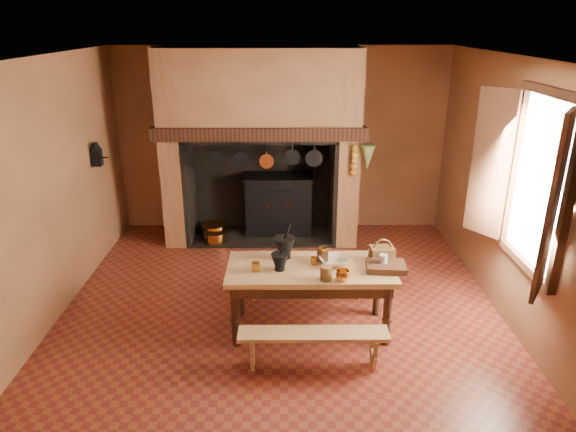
% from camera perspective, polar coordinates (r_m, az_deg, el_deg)
% --- Properties ---
extents(floor, '(5.50, 5.50, 0.00)m').
position_cam_1_polar(floor, '(5.93, -0.80, -11.04)').
color(floor, maroon).
rests_on(floor, ground).
extents(ceiling, '(5.50, 5.50, 0.00)m').
position_cam_1_polar(ceiling, '(5.03, -0.97, 17.08)').
color(ceiling, silver).
rests_on(ceiling, back_wall).
extents(back_wall, '(5.00, 0.02, 2.80)m').
position_cam_1_polar(back_wall, '(7.96, -0.72, 8.37)').
color(back_wall, '#9A603D').
rests_on(back_wall, floor).
extents(wall_left, '(0.02, 5.50, 2.80)m').
position_cam_1_polar(wall_left, '(5.90, -25.98, 1.61)').
color(wall_left, '#9A603D').
rests_on(wall_left, floor).
extents(wall_right, '(0.02, 5.50, 2.80)m').
position_cam_1_polar(wall_right, '(5.85, 24.42, 1.73)').
color(wall_right, '#9A603D').
rests_on(wall_right, floor).
extents(wall_front, '(5.00, 0.02, 2.80)m').
position_cam_1_polar(wall_front, '(2.87, -1.34, -16.54)').
color(wall_front, '#9A603D').
rests_on(wall_front, floor).
extents(chimney_breast, '(2.95, 0.96, 2.80)m').
position_cam_1_polar(chimney_breast, '(7.46, -3.10, 10.70)').
color(chimney_breast, '#9A603D').
rests_on(chimney_breast, floor).
extents(iron_range, '(1.12, 0.55, 1.60)m').
position_cam_1_polar(iron_range, '(7.93, -1.00, 1.41)').
color(iron_range, black).
rests_on(iron_range, floor).
extents(hearth_pans, '(0.51, 0.62, 0.20)m').
position_cam_1_polar(hearth_pans, '(7.93, -8.30, -1.82)').
color(hearth_pans, '#B17129').
rests_on(hearth_pans, floor).
extents(hanging_pans, '(1.92, 0.29, 0.27)m').
position_cam_1_polar(hanging_pans, '(7.07, -3.53, 6.36)').
color(hanging_pans, black).
rests_on(hanging_pans, chimney_breast).
extents(onion_string, '(0.12, 0.10, 0.46)m').
position_cam_1_polar(onion_string, '(7.11, 7.37, 6.06)').
color(onion_string, '#AD6A20').
rests_on(onion_string, chimney_breast).
extents(herb_bunch, '(0.20, 0.20, 0.35)m').
position_cam_1_polar(herb_bunch, '(7.13, 8.83, 6.43)').
color(herb_bunch, '#5A6630').
rests_on(herb_bunch, chimney_breast).
extents(window, '(0.39, 1.75, 1.76)m').
position_cam_1_polar(window, '(5.36, 25.10, 3.35)').
color(window, white).
rests_on(window, wall_right).
extents(wall_coffee_mill, '(0.23, 0.16, 0.31)m').
position_cam_1_polar(wall_coffee_mill, '(7.21, -20.53, 6.62)').
color(wall_coffee_mill, black).
rests_on(wall_coffee_mill, wall_left).
extents(work_table, '(1.73, 0.77, 0.75)m').
position_cam_1_polar(work_table, '(5.40, 2.51, -6.75)').
color(work_table, tan).
rests_on(work_table, floor).
extents(bench_front, '(1.42, 0.25, 0.40)m').
position_cam_1_polar(bench_front, '(5.00, 2.82, -13.72)').
color(bench_front, tan).
rests_on(bench_front, floor).
extents(bench_back, '(1.57, 0.27, 0.44)m').
position_cam_1_polar(bench_back, '(6.12, 2.18, -6.39)').
color(bench_back, tan).
rests_on(bench_back, floor).
extents(mortar_large, '(0.23, 0.23, 0.39)m').
position_cam_1_polar(mortar_large, '(5.48, -0.40, -3.40)').
color(mortar_large, black).
rests_on(mortar_large, work_table).
extents(mortar_small, '(0.18, 0.18, 0.30)m').
position_cam_1_polar(mortar_small, '(5.23, -0.94, -5.02)').
color(mortar_small, black).
rests_on(mortar_small, work_table).
extents(coffee_grinder, '(0.16, 0.13, 0.18)m').
position_cam_1_polar(coffee_grinder, '(5.46, 3.90, -4.23)').
color(coffee_grinder, '#3C2013').
rests_on(coffee_grinder, work_table).
extents(brass_mug_a, '(0.11, 0.11, 0.09)m').
position_cam_1_polar(brass_mug_a, '(5.24, -3.60, -5.65)').
color(brass_mug_a, '#B17129').
rests_on(brass_mug_a, work_table).
extents(brass_mug_b, '(0.08, 0.08, 0.08)m').
position_cam_1_polar(brass_mug_b, '(5.38, 2.89, -4.96)').
color(brass_mug_b, '#B17129').
rests_on(brass_mug_b, work_table).
extents(mixing_bowl, '(0.35, 0.35, 0.07)m').
position_cam_1_polar(mixing_bowl, '(5.40, 5.09, -4.98)').
color(mixing_bowl, '#BBB690').
rests_on(mixing_bowl, work_table).
extents(stoneware_crock, '(0.15, 0.15, 0.15)m').
position_cam_1_polar(stoneware_crock, '(5.06, 4.23, -6.35)').
color(stoneware_crock, brown).
rests_on(stoneware_crock, work_table).
extents(glass_jar, '(0.11, 0.11, 0.15)m').
position_cam_1_polar(glass_jar, '(5.36, 10.51, -5.01)').
color(glass_jar, beige).
rests_on(glass_jar, work_table).
extents(wicker_basket, '(0.26, 0.20, 0.24)m').
position_cam_1_polar(wicker_basket, '(5.55, 10.41, -4.04)').
color(wicker_basket, '#543A19').
rests_on(wicker_basket, work_table).
extents(wooden_tray, '(0.42, 0.32, 0.07)m').
position_cam_1_polar(wooden_tray, '(5.36, 10.83, -5.54)').
color(wooden_tray, '#3C2013').
rests_on(wooden_tray, work_table).
extents(brass_cup, '(0.15, 0.15, 0.11)m').
position_cam_1_polar(brass_cup, '(5.07, 6.10, -6.59)').
color(brass_cup, '#B17129').
rests_on(brass_cup, work_table).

